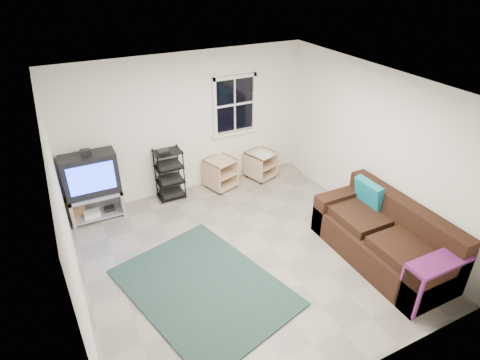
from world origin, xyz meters
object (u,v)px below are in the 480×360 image
av_rack (170,177)px  side_table_right (260,163)px  tv_unit (92,181)px  side_table_left (219,172)px  sofa (385,239)px

av_rack → side_table_right: (1.87, -0.05, -0.11)m
tv_unit → side_table_left: bearing=0.3°
av_rack → sofa: sofa is taller
tv_unit → av_rack: bearing=1.9°
av_rack → side_table_right: 1.87m
av_rack → side_table_right: bearing=-1.5°
tv_unit → side_table_left: 2.35m
tv_unit → av_rack: tv_unit is taller
tv_unit → av_rack: 1.37m
av_rack → sofa: (2.30, -3.08, -0.08)m
sofa → tv_unit: bearing=140.2°
side_table_right → side_table_left: bearing=179.1°
sofa → side_table_right: bearing=98.1°
av_rack → tv_unit: bearing=-178.1°
side_table_right → sofa: sofa is taller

